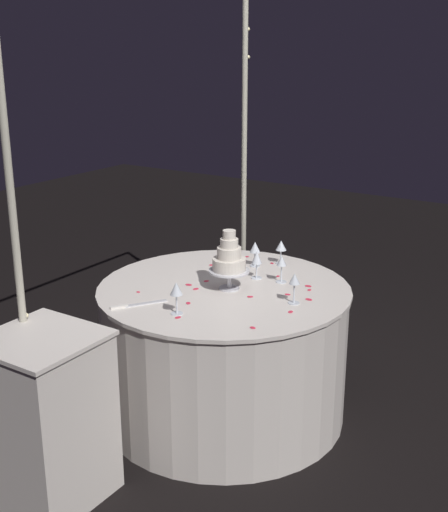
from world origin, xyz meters
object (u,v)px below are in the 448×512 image
(wine_glass_4, at_px, (257,259))
(wine_glass_0, at_px, (282,263))
(decorative_arch, at_px, (151,141))
(side_table, at_px, (47,418))
(main_table, at_px, (224,352))
(cake_knife, at_px, (135,305))
(wine_glass_2, at_px, (294,281))
(wine_glass_3, at_px, (176,290))
(wine_glass_5, at_px, (281,247))
(wine_glass_1, at_px, (255,248))
(tiered_cake, at_px, (229,259))

(wine_glass_4, bearing_deg, wine_glass_0, -83.19)
(decorative_arch, xyz_separation_m, side_table, (-1.05, -0.20, -1.12))
(decorative_arch, relative_size, wine_glass_0, 15.30)
(main_table, bearing_deg, cake_knife, 154.02)
(wine_glass_0, xyz_separation_m, wine_glass_2, (-0.24, -0.20, 0.01))
(side_table, distance_m, wine_glass_3, 0.83)
(main_table, distance_m, wine_glass_5, 0.72)
(wine_glass_0, distance_m, wine_glass_1, 0.31)
(wine_glass_5, bearing_deg, wine_glass_0, -151.07)
(decorative_arch, distance_m, main_table, 1.23)
(decorative_arch, relative_size, wine_glass_5, 16.59)
(tiered_cake, relative_size, wine_glass_2, 2.02)
(tiered_cake, height_order, wine_glass_5, tiered_cake)
(wine_glass_0, distance_m, wine_glass_5, 0.33)
(wine_glass_0, bearing_deg, main_table, 136.87)
(tiered_cake, height_order, wine_glass_3, tiered_cake)
(wine_glass_4, bearing_deg, wine_glass_2, -122.69)
(wine_glass_4, bearing_deg, wine_glass_3, 174.58)
(decorative_arch, bearing_deg, wine_glass_4, -67.99)
(wine_glass_0, height_order, wine_glass_3, wine_glass_3)
(wine_glass_1, bearing_deg, wine_glass_2, -130.90)
(tiered_cake, xyz_separation_m, wine_glass_0, (0.25, -0.18, -0.05))
(main_table, bearing_deg, wine_glass_0, -43.13)
(wine_glass_4, height_order, cake_knife, wine_glass_4)
(side_table, relative_size, cake_knife, 3.14)
(side_table, relative_size, wine_glass_3, 4.88)
(cake_knife, bearing_deg, wine_glass_2, -54.75)
(decorative_arch, distance_m, wine_glass_0, 0.97)
(wine_glass_2, bearing_deg, wine_glass_3, 136.40)
(wine_glass_1, relative_size, wine_glass_5, 1.05)
(wine_glass_3, bearing_deg, cake_knife, 96.56)
(wine_glass_1, distance_m, wine_glass_4, 0.22)
(main_table, height_order, wine_glass_2, wine_glass_2)
(tiered_cake, relative_size, wine_glass_3, 1.97)
(wine_glass_2, xyz_separation_m, wine_glass_3, (-0.44, 0.41, 0.00))
(side_table, bearing_deg, wine_glass_3, -25.11)
(wine_glass_2, height_order, wine_glass_3, wine_glass_3)
(tiered_cake, distance_m, wine_glass_1, 0.42)
(wine_glass_2, height_order, cake_knife, wine_glass_2)
(decorative_arch, height_order, wine_glass_1, decorative_arch)
(tiered_cake, bearing_deg, wine_glass_1, 11.22)
(wine_glass_1, relative_size, cake_knife, 0.58)
(wine_glass_4, bearing_deg, wine_glass_1, 33.03)
(tiered_cake, bearing_deg, wine_glass_0, -36.79)
(wine_glass_3, relative_size, cake_knife, 0.64)
(tiered_cake, xyz_separation_m, wine_glass_4, (0.23, -0.04, -0.05))
(side_table, relative_size, wine_glass_0, 5.21)
(decorative_arch, distance_m, wine_glass_5, 0.99)
(main_table, xyz_separation_m, side_table, (-1.05, 0.27, 0.02))
(wine_glass_5, bearing_deg, tiered_cake, 177.49)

